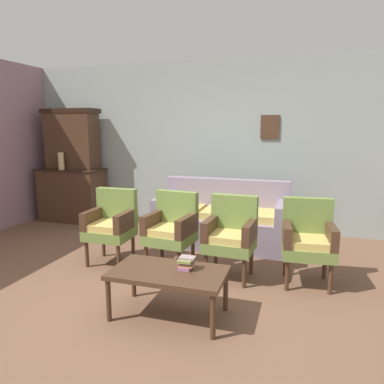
# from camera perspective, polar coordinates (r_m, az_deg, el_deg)

# --- Properties ---
(ground_plane) EXTENTS (7.68, 7.68, 0.00)m
(ground_plane) POSITION_cam_1_polar(r_m,az_deg,el_deg) (3.78, -6.79, -15.65)
(ground_plane) COLOR brown
(wall_back_with_decor) EXTENTS (6.40, 0.09, 2.70)m
(wall_back_with_decor) POSITION_cam_1_polar(r_m,az_deg,el_deg) (5.90, 3.42, 7.37)
(wall_back_with_decor) COLOR #939E99
(wall_back_with_decor) RESTS_ON ground
(side_cabinet) EXTENTS (1.16, 0.55, 0.93)m
(side_cabinet) POSITION_cam_1_polar(r_m,az_deg,el_deg) (6.71, -18.49, -0.39)
(side_cabinet) COLOR #472D1E
(side_cabinet) RESTS_ON ground
(cabinet_upper_hutch) EXTENTS (0.99, 0.38, 1.03)m
(cabinet_upper_hutch) POSITION_cam_1_polar(r_m,az_deg,el_deg) (6.68, -18.57, 8.06)
(cabinet_upper_hutch) COLOR #472D1E
(cabinet_upper_hutch) RESTS_ON side_cabinet
(vase_on_cabinet) EXTENTS (0.10, 0.10, 0.30)m
(vase_on_cabinet) POSITION_cam_1_polar(r_m,az_deg,el_deg) (6.51, -20.09, 4.64)
(vase_on_cabinet) COLOR tan
(vase_on_cabinet) RESTS_ON side_cabinet
(floral_couch) EXTENTS (1.83, 0.81, 0.90)m
(floral_couch) POSITION_cam_1_polar(r_m,az_deg,el_deg) (5.14, 4.82, -4.67)
(floral_couch) COLOR gray
(floral_couch) RESTS_ON ground
(armchair_row_middle) EXTENTS (0.52, 0.49, 0.90)m
(armchair_row_middle) POSITION_cam_1_polar(r_m,az_deg,el_deg) (4.50, -12.68, -4.78)
(armchair_row_middle) COLOR olive
(armchair_row_middle) RESTS_ON ground
(armchair_by_doorway) EXTENTS (0.57, 0.55, 0.90)m
(armchair_by_doorway) POSITION_cam_1_polar(r_m,az_deg,el_deg) (4.21, -3.26, -5.57)
(armchair_by_doorway) COLOR olive
(armchair_by_doorway) RESTS_ON ground
(armchair_near_cabinet) EXTENTS (0.55, 0.52, 0.90)m
(armchair_near_cabinet) POSITION_cam_1_polar(r_m,az_deg,el_deg) (3.99, 6.18, -6.53)
(armchair_near_cabinet) COLOR olive
(armchair_near_cabinet) RESTS_ON ground
(armchair_near_couch_end) EXTENTS (0.57, 0.54, 0.90)m
(armchair_near_couch_end) POSITION_cam_1_polar(r_m,az_deg,el_deg) (4.00, 17.94, -6.94)
(armchair_near_couch_end) COLOR olive
(armchair_near_couch_end) RESTS_ON ground
(coffee_table) EXTENTS (1.00, 0.56, 0.42)m
(coffee_table) POSITION_cam_1_polar(r_m,az_deg,el_deg) (3.21, -3.75, -13.08)
(coffee_table) COLOR #472D1E
(coffee_table) RESTS_ON ground
(book_stack_on_table) EXTENTS (0.14, 0.12, 0.11)m
(book_stack_on_table) POSITION_cam_1_polar(r_m,az_deg,el_deg) (3.19, -0.93, -11.21)
(book_stack_on_table) COLOR #A66797
(book_stack_on_table) RESTS_ON coffee_table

